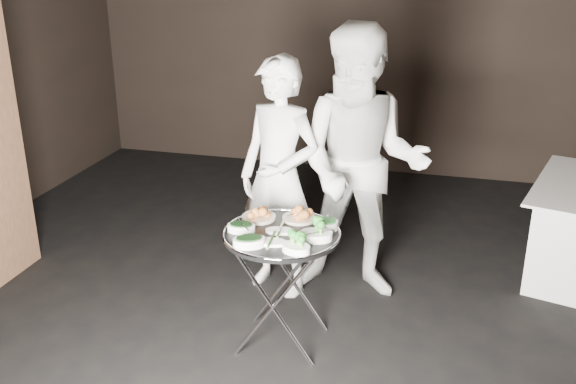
% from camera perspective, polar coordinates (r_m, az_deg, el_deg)
% --- Properties ---
extents(floor, '(6.00, 7.00, 0.05)m').
position_cam_1_polar(floor, '(4.06, -0.49, -14.15)').
color(floor, black).
rests_on(floor, ground).
extents(wall_back, '(6.00, 0.05, 3.00)m').
position_cam_1_polar(wall_back, '(6.82, 7.57, 14.09)').
color(wall_back, black).
rests_on(wall_back, floor).
extents(tray_stand, '(0.50, 0.42, 0.74)m').
position_cam_1_polar(tray_stand, '(3.90, -0.57, -8.15)').
color(tray_stand, silver).
rests_on(tray_stand, floor).
extents(serving_tray, '(0.70, 0.70, 0.04)m').
position_cam_1_polar(serving_tray, '(3.75, -0.59, -3.77)').
color(serving_tray, black).
rests_on(serving_tray, tray_stand).
extents(potato_plate_a, '(0.21, 0.21, 0.08)m').
position_cam_1_polar(potato_plate_a, '(3.92, -2.61, -1.92)').
color(potato_plate_a, beige).
rests_on(potato_plate_a, serving_tray).
extents(potato_plate_b, '(0.20, 0.20, 0.07)m').
position_cam_1_polar(potato_plate_b, '(3.91, 0.98, -2.02)').
color(potato_plate_b, beige).
rests_on(potato_plate_b, serving_tray).
extents(greens_bowl, '(0.13, 0.13, 0.08)m').
position_cam_1_polar(greens_bowl, '(3.79, 3.47, -2.79)').
color(greens_bowl, white).
rests_on(greens_bowl, serving_tray).
extents(asparagus_plate_a, '(0.18, 0.12, 0.03)m').
position_cam_1_polar(asparagus_plate_a, '(3.74, -0.72, -3.40)').
color(asparagus_plate_a, white).
rests_on(asparagus_plate_a, serving_tray).
extents(asparagus_plate_b, '(0.19, 0.12, 0.04)m').
position_cam_1_polar(asparagus_plate_b, '(3.61, -1.51, -4.39)').
color(asparagus_plate_b, white).
rests_on(asparagus_plate_b, serving_tray).
extents(spinach_bowl_a, '(0.18, 0.12, 0.07)m').
position_cam_1_polar(spinach_bowl_a, '(3.76, -4.17, -3.08)').
color(spinach_bowl_a, white).
rests_on(spinach_bowl_a, serving_tray).
extents(spinach_bowl_b, '(0.21, 0.18, 0.07)m').
position_cam_1_polar(spinach_bowl_b, '(3.58, -3.48, -4.33)').
color(spinach_bowl_b, white).
rests_on(spinach_bowl_b, serving_tray).
extents(broccoli_bowl_a, '(0.21, 0.17, 0.08)m').
position_cam_1_polar(broccoli_bowl_a, '(3.65, 2.52, -3.73)').
color(broccoli_bowl_a, white).
rests_on(broccoli_bowl_a, serving_tray).
extents(broccoli_bowl_b, '(0.19, 0.16, 0.07)m').
position_cam_1_polar(broccoli_bowl_b, '(3.51, 0.72, -4.89)').
color(broccoli_bowl_b, white).
rests_on(broccoli_bowl_b, serving_tray).
extents(serving_utensils, '(0.58, 0.41, 0.01)m').
position_cam_1_polar(serving_utensils, '(3.78, -0.07, -2.58)').
color(serving_utensils, silver).
rests_on(serving_utensils, serving_tray).
extents(waiter_left, '(0.71, 0.58, 1.67)m').
position_cam_1_polar(waiter_left, '(4.37, -0.79, 1.23)').
color(waiter_left, silver).
rests_on(waiter_left, floor).
extents(waiter_right, '(0.93, 0.74, 1.88)m').
position_cam_1_polar(waiter_right, '(4.31, 6.53, 2.31)').
color(waiter_right, silver).
rests_on(waiter_right, floor).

